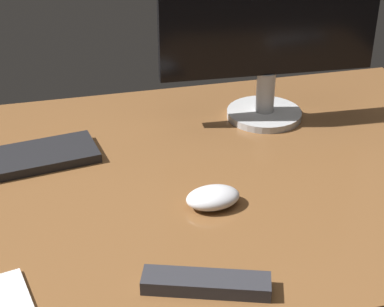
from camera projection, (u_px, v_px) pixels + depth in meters
desk at (163, 182)px, 120.65cm from camera, size 140.00×84.00×2.00cm
monitor at (270, 14)px, 131.46cm from camera, size 48.08×17.12×44.24cm
computer_mouse at (213, 198)px, 111.03cm from camera, size 10.28×7.33×3.52cm
tv_remote at (207, 283)px, 92.19cm from camera, size 19.55×10.45×2.31cm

